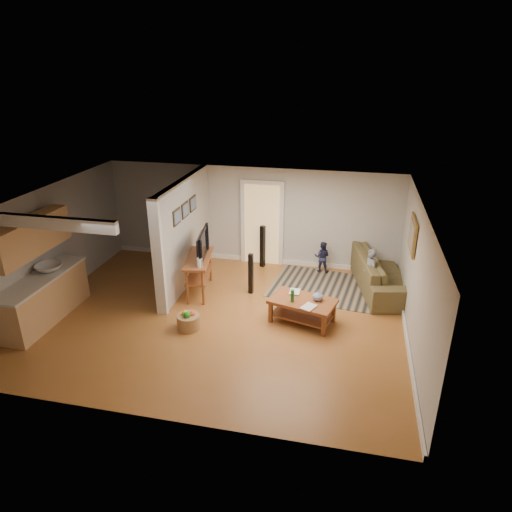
% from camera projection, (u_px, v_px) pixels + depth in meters
% --- Properties ---
extents(ground, '(7.50, 7.50, 0.00)m').
position_uv_depth(ground, '(219.00, 317.00, 9.44)').
color(ground, '#905B24').
rests_on(ground, ground).
extents(room_shell, '(7.54, 6.02, 2.52)m').
position_uv_depth(room_shell, '(174.00, 240.00, 9.46)').
color(room_shell, '#A6A49F').
rests_on(room_shell, ground).
extents(area_rug, '(2.73, 2.14, 0.01)m').
position_uv_depth(area_rug, '(326.00, 287.00, 10.69)').
color(area_rug, black).
rests_on(area_rug, ground).
extents(sofa, '(1.60, 2.85, 0.78)m').
position_uv_depth(sofa, '(380.00, 286.00, 10.74)').
color(sofa, '#4C4326').
rests_on(sofa, ground).
extents(coffee_table, '(1.43, 1.05, 0.76)m').
position_uv_depth(coffee_table, '(304.00, 305.00, 9.13)').
color(coffee_table, brown).
rests_on(coffee_table, ground).
extents(tv_console, '(0.73, 1.43, 1.18)m').
position_uv_depth(tv_console, '(199.00, 261.00, 10.17)').
color(tv_console, brown).
rests_on(tv_console, ground).
extents(speaker_left, '(0.11, 0.11, 0.96)m').
position_uv_depth(speaker_left, '(251.00, 274.00, 10.25)').
color(speaker_left, black).
rests_on(speaker_left, ground).
extents(speaker_right, '(0.14, 0.14, 1.10)m').
position_uv_depth(speaker_right, '(263.00, 246.00, 11.58)').
color(speaker_right, black).
rests_on(speaker_right, ground).
extents(toy_basket, '(0.45, 0.45, 0.40)m').
position_uv_depth(toy_basket, '(189.00, 321.00, 8.99)').
color(toy_basket, '#93663F').
rests_on(toy_basket, ground).
extents(child, '(0.41, 0.48, 1.13)m').
position_uv_depth(child, '(367.00, 295.00, 10.32)').
color(child, slate).
rests_on(child, ground).
extents(toddler, '(0.40, 0.32, 0.80)m').
position_uv_depth(toddler, '(321.00, 271.00, 11.50)').
color(toddler, '#202244').
rests_on(toddler, ground).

